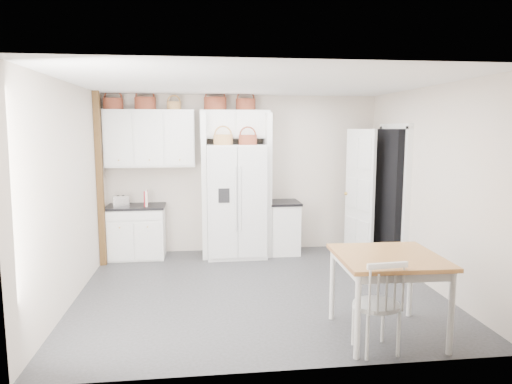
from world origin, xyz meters
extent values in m
plane|color=#2C2C2D|center=(0.00, 0.00, 0.00)|extent=(4.50, 4.50, 0.00)
plane|color=white|center=(0.00, 0.00, 2.60)|extent=(4.50, 4.50, 0.00)
plane|color=beige|center=(0.00, 2.00, 1.30)|extent=(4.50, 0.00, 4.50)
plane|color=beige|center=(-2.25, 0.00, 1.30)|extent=(0.00, 4.00, 4.00)
plane|color=beige|center=(2.25, 0.00, 1.30)|extent=(0.00, 4.00, 4.00)
cube|color=silver|center=(-0.15, 1.65, 0.90)|extent=(0.93, 0.75, 1.80)
cube|color=white|center=(-1.74, 1.70, 0.40)|extent=(0.87, 0.55, 0.81)
cube|color=white|center=(0.64, 1.70, 0.41)|extent=(0.47, 0.56, 0.83)
cube|color=#95552B|center=(1.11, -1.45, 0.41)|extent=(1.02, 1.02, 0.83)
cube|color=white|center=(0.88, -1.75, 0.44)|extent=(0.47, 0.43, 0.89)
cube|color=black|center=(-1.74, 1.70, 0.83)|extent=(0.91, 0.59, 0.04)
cube|color=black|center=(0.64, 1.70, 0.85)|extent=(0.51, 0.60, 0.04)
cube|color=silver|center=(-1.96, 1.66, 0.93)|extent=(0.27, 0.20, 0.17)
cube|color=maroon|center=(-1.57, 1.62, 0.97)|extent=(0.05, 0.16, 0.24)
cube|color=beige|center=(-1.57, 1.62, 0.97)|extent=(0.06, 0.17, 0.25)
cylinder|color=brown|center=(-2.05, 1.83, 2.44)|extent=(0.31, 0.31, 0.17)
cylinder|color=brown|center=(-1.56, 1.83, 2.45)|extent=(0.33, 0.33, 0.19)
cylinder|color=#9F6B41|center=(-1.11, 1.83, 2.41)|extent=(0.22, 0.22, 0.13)
cylinder|color=brown|center=(-0.46, 1.83, 2.45)|extent=(0.36, 0.36, 0.20)
cylinder|color=brown|center=(0.03, 1.83, 2.44)|extent=(0.32, 0.32, 0.18)
cylinder|color=#9F6B41|center=(-0.35, 1.55, 1.88)|extent=(0.30, 0.30, 0.16)
cylinder|color=brown|center=(0.03, 1.55, 1.88)|extent=(0.29, 0.29, 0.15)
cube|color=white|center=(-1.50, 1.83, 1.90)|extent=(1.40, 0.34, 0.90)
cube|color=white|center=(-0.15, 1.83, 2.12)|extent=(1.12, 0.34, 0.45)
cube|color=white|center=(-0.66, 1.70, 1.15)|extent=(0.08, 0.60, 2.30)
cube|color=white|center=(0.36, 1.70, 1.15)|extent=(0.08, 0.60, 2.30)
cube|color=#432A10|center=(-2.20, 1.35, 1.30)|extent=(0.09, 0.09, 2.60)
cube|color=black|center=(2.16, 1.00, 1.02)|extent=(0.18, 0.85, 2.05)
cube|color=white|center=(1.80, 1.33, 1.02)|extent=(0.21, 0.79, 2.05)
camera|label=1|loc=(-0.70, -5.60, 2.06)|focal=32.00mm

